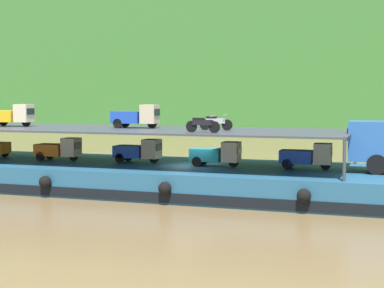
# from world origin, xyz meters

# --- Properties ---
(ground_plane) EXTENTS (400.00, 400.00, 0.00)m
(ground_plane) POSITION_xyz_m (0.00, 0.00, 0.00)
(ground_plane) COLOR brown
(hillside_far_bank) EXTENTS (127.35, 38.36, 37.21)m
(hillside_far_bank) POSITION_xyz_m (0.00, 72.08, 20.96)
(hillside_far_bank) COLOR #387533
(hillside_far_bank) RESTS_ON ground
(cargo_barge) EXTENTS (33.94, 9.05, 1.50)m
(cargo_barge) POSITION_xyz_m (0.00, -0.02, 0.75)
(cargo_barge) COLOR #23567A
(cargo_barge) RESTS_ON ground
(cargo_rack) EXTENTS (24.74, 7.73, 2.00)m
(cargo_rack) POSITION_xyz_m (-3.80, 0.00, 3.44)
(cargo_rack) COLOR #383D47
(cargo_rack) RESTS_ON cargo_barge
(mini_truck_lower_aft) EXTENTS (2.75, 1.22, 1.38)m
(mini_truck_lower_aft) POSITION_xyz_m (-8.58, -0.13, 2.19)
(mini_truck_lower_aft) COLOR orange
(mini_truck_lower_aft) RESTS_ON cargo_barge
(mini_truck_lower_mid) EXTENTS (2.76, 1.24, 1.38)m
(mini_truck_lower_mid) POSITION_xyz_m (-3.56, 0.37, 2.19)
(mini_truck_lower_mid) COLOR #1E47B7
(mini_truck_lower_mid) RESTS_ON cargo_barge
(mini_truck_lower_fore) EXTENTS (2.75, 1.21, 1.38)m
(mini_truck_lower_fore) POSITION_xyz_m (1.31, -0.01, 2.19)
(mini_truck_lower_fore) COLOR teal
(mini_truck_lower_fore) RESTS_ON cargo_barge
(mini_truck_lower_bow) EXTENTS (2.77, 1.25, 1.38)m
(mini_truck_lower_bow) POSITION_xyz_m (6.19, 0.47, 2.19)
(mini_truck_lower_bow) COLOR #1E47B7
(mini_truck_lower_bow) RESTS_ON cargo_barge
(mini_truck_upper_stern) EXTENTS (2.79, 1.29, 1.38)m
(mini_truck_upper_stern) POSITION_xyz_m (-11.93, -0.07, 4.19)
(mini_truck_upper_stern) COLOR gold
(mini_truck_upper_stern) RESTS_ON cargo_rack
(mini_truck_upper_mid) EXTENTS (2.77, 1.25, 1.38)m
(mini_truck_upper_mid) POSITION_xyz_m (-3.82, 0.68, 4.19)
(mini_truck_upper_mid) COLOR #1E47B7
(mini_truck_upper_mid) RESTS_ON cargo_rack
(motorcycle_upper_port) EXTENTS (1.90, 0.55, 0.87)m
(motorcycle_upper_port) POSITION_xyz_m (1.24, -2.32, 3.93)
(motorcycle_upper_port) COLOR black
(motorcycle_upper_port) RESTS_ON cargo_rack
(motorcycle_upper_centre) EXTENTS (1.90, 0.55, 0.87)m
(motorcycle_upper_centre) POSITION_xyz_m (1.25, 0.00, 3.93)
(motorcycle_upper_centre) COLOR black
(motorcycle_upper_centre) RESTS_ON cargo_rack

